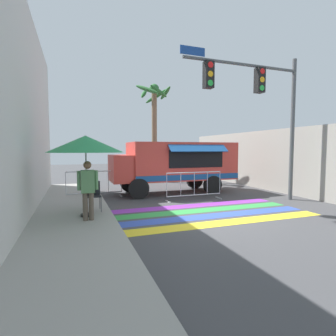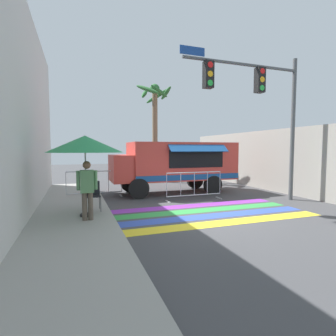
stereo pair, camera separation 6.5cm
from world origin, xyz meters
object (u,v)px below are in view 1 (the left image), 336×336
at_px(food_truck, 173,163).
at_px(vendor_person, 88,187).
at_px(patio_umbrella, 86,144).
at_px(barricade_side, 95,184).
at_px(folding_chair, 93,193).
at_px(palm_tree, 154,113).
at_px(barricade_front, 194,186).
at_px(traffic_signal_pole, 259,97).

xyz_separation_m(food_truck, vendor_person, (-3.97, -4.19, -0.37)).
height_order(food_truck, patio_umbrella, patio_umbrella).
height_order(vendor_person, barricade_side, vendor_person).
distance_m(food_truck, folding_chair, 4.92).
distance_m(folding_chair, vendor_person, 1.19).
bearing_deg(patio_umbrella, food_truck, 43.11).
bearing_deg(palm_tree, barricade_front, -92.43).
bearing_deg(palm_tree, folding_chair, -119.57).
distance_m(traffic_signal_pole, vendor_person, 6.95).
xyz_separation_m(patio_umbrella, barricade_side, (0.49, 3.73, -1.59)).
relative_size(folding_chair, barricade_front, 0.37).
distance_m(food_truck, patio_umbrella, 5.51).
height_order(traffic_signal_pole, folding_chair, traffic_signal_pole).
xyz_separation_m(barricade_front, barricade_side, (-3.70, 1.89, -0.00)).
bearing_deg(barricade_front, patio_umbrella, -156.27).
height_order(patio_umbrella, barricade_front, patio_umbrella).
distance_m(barricade_front, palm_tree, 7.28).
height_order(food_truck, vendor_person, food_truck).
relative_size(barricade_front, palm_tree, 0.39).
height_order(folding_chair, vendor_person, vendor_person).
bearing_deg(traffic_signal_pole, patio_umbrella, -174.39).
bearing_deg(folding_chair, vendor_person, -94.13).
relative_size(folding_chair, barricade_side, 0.39).
distance_m(barricade_front, barricade_side, 4.15).
bearing_deg(barricade_front, food_truck, 95.99).
bearing_deg(traffic_signal_pole, food_truck, 125.68).
bearing_deg(folding_chair, traffic_signal_pole, 5.64).
distance_m(vendor_person, barricade_side, 4.24).
height_order(food_truck, barricade_front, food_truck).
xyz_separation_m(folding_chair, vendor_person, (-0.20, -1.12, 0.34)).
relative_size(vendor_person, barricade_side, 0.68).
xyz_separation_m(vendor_person, palm_tree, (4.44, 8.59, 3.19)).
bearing_deg(food_truck, barricade_side, -179.96).
distance_m(food_truck, barricade_side, 3.60).
xyz_separation_m(traffic_signal_pole, barricade_side, (-5.74, 3.12, -3.40)).
xyz_separation_m(food_truck, folding_chair, (-3.77, -3.08, -0.71)).
xyz_separation_m(barricade_front, palm_tree, (0.27, 6.28, 3.66)).
height_order(patio_umbrella, palm_tree, palm_tree).
relative_size(food_truck, vendor_person, 3.65).
bearing_deg(vendor_person, barricade_front, 28.99).
height_order(traffic_signal_pole, palm_tree, palm_tree).
height_order(food_truck, traffic_signal_pole, traffic_signal_pole).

